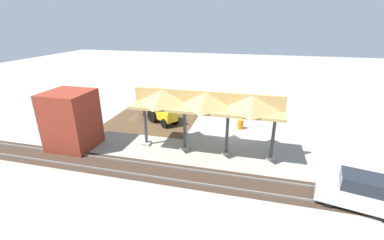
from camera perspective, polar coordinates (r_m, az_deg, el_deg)
name	(u,v)px	position (r m, az deg, el deg)	size (l,w,h in m)	color
ground_plane	(236,131)	(24.59, 9.75, -2.35)	(120.00, 120.00, 0.00)	gray
dirt_work_zone	(152,121)	(26.95, -8.93, -0.15)	(8.81, 7.00, 0.01)	#4C3823
platform_canopy	(206,101)	(18.99, 3.15, 4.18)	(11.21, 3.20, 4.90)	#9E998E
rail_tracks	(224,181)	(17.13, 7.18, -13.38)	(60.00, 2.58, 0.15)	slate
stop_sign	(252,111)	(24.98, 13.19, 1.95)	(0.68, 0.40, 2.36)	gray
backhoe	(162,111)	(25.89, -6.61, 2.06)	(4.78, 3.83, 2.82)	yellow
dirt_mound	(140,119)	(27.73, -11.39, 0.30)	(4.76, 4.76, 1.30)	#4C3823
brick_utility_building	(71,120)	(22.57, -25.22, -0.01)	(3.39, 3.28, 4.63)	maroon
distant_parked_car	(359,192)	(17.17, 33.17, -13.22)	(4.48, 2.61, 1.98)	#B7B7BC
traffic_barrel	(240,124)	(24.93, 10.69, -0.97)	(0.56, 0.56, 0.90)	orange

